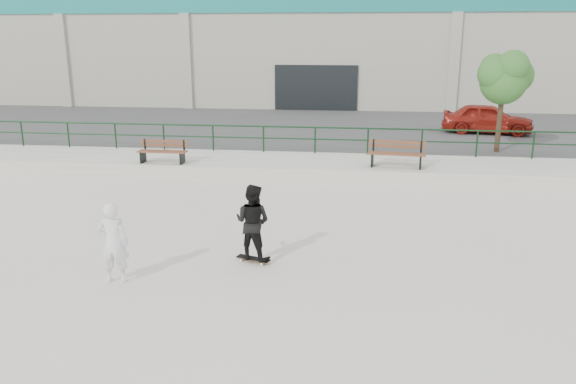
# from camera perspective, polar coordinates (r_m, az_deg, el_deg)

# --- Properties ---
(ground) EXTENTS (120.00, 120.00, 0.00)m
(ground) POSITION_cam_1_polar(r_m,az_deg,el_deg) (11.72, -6.48, -8.91)
(ground) COLOR beige
(ground) RESTS_ON ground
(ledge) EXTENTS (30.00, 3.00, 0.50)m
(ledge) POSITION_cam_1_polar(r_m,az_deg,el_deg) (20.55, -0.33, 2.63)
(ledge) COLOR #B7B5A7
(ledge) RESTS_ON ground
(parking_strip) EXTENTS (60.00, 14.00, 0.50)m
(parking_strip) POSITION_cam_1_polar(r_m,az_deg,el_deg) (28.84, 1.89, 6.36)
(parking_strip) COLOR #3D3D3D
(parking_strip) RESTS_ON ground
(railing) EXTENTS (28.00, 0.06, 1.03)m
(railing) POSITION_cam_1_polar(r_m,az_deg,el_deg) (21.62, 0.12, 5.96)
(railing) COLOR #13351A
(railing) RESTS_ON ledge
(commercial_building) EXTENTS (44.20, 16.33, 8.00)m
(commercial_building) POSITION_cam_1_polar(r_m,az_deg,el_deg) (42.43, 3.77, 15.12)
(commercial_building) COLOR #AEAD9C
(commercial_building) RESTS_ON ground
(bench_left) EXTENTS (1.75, 0.53, 0.80)m
(bench_left) POSITION_cam_1_polar(r_m,az_deg,el_deg) (20.41, -12.59, 4.02)
(bench_left) COLOR brown
(bench_left) RESTS_ON ledge
(bench_right) EXTENTS (1.99, 0.75, 0.90)m
(bench_right) POSITION_cam_1_polar(r_m,az_deg,el_deg) (19.64, 10.97, 3.81)
(bench_right) COLOR brown
(bench_right) RESTS_ON ledge
(tree) EXTENTS (2.18, 1.94, 3.87)m
(tree) POSITION_cam_1_polar(r_m,az_deg,el_deg) (22.99, 21.15, 10.93)
(tree) COLOR #483824
(tree) RESTS_ON parking_strip
(red_car) EXTENTS (4.25, 2.29, 1.37)m
(red_car) POSITION_cam_1_polar(r_m,az_deg,el_deg) (27.70, 19.59, 7.06)
(red_car) COLOR maroon
(red_car) RESTS_ON parking_strip
(skateboard) EXTENTS (0.80, 0.44, 0.09)m
(skateboard) POSITION_cam_1_polar(r_m,az_deg,el_deg) (12.54, -3.55, -6.79)
(skateboard) COLOR black
(skateboard) RESTS_ON ground
(standing_skater) EXTENTS (0.97, 0.86, 1.68)m
(standing_skater) POSITION_cam_1_polar(r_m,az_deg,el_deg) (12.24, -3.62, -3.05)
(standing_skater) COLOR black
(standing_skater) RESTS_ON skateboard
(seated_skater) EXTENTS (0.67, 0.49, 1.69)m
(seated_skater) POSITION_cam_1_polar(r_m,az_deg,el_deg) (11.81, -17.34, -4.93)
(seated_skater) COLOR white
(seated_skater) RESTS_ON ground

